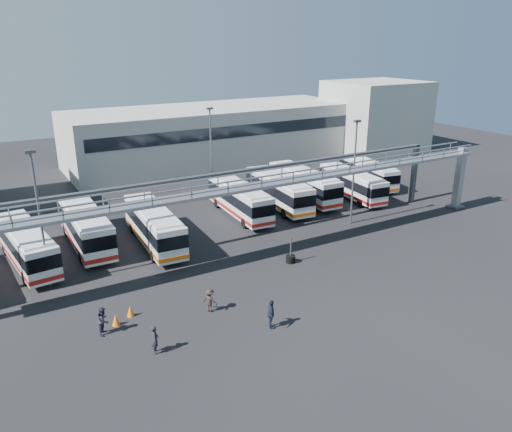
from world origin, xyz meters
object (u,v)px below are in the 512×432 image
light_pole_mid (354,167)px  bus_3 (154,225)px  light_pole_left (39,213)px  bus_5 (240,199)px  light_pole_back (211,148)px  pedestrian_b (103,320)px  bus_6 (278,190)px  tire_stack (291,258)px  bus_2 (85,225)px  bus_1 (26,245)px  bus_9 (368,172)px  cone_left (116,320)px  bus_7 (304,183)px  cone_right (130,311)px  bus_8 (352,183)px  pedestrian_c (210,300)px  pedestrian_d (271,314)px  pedestrian_a (155,339)px

light_pole_mid → bus_3: (-18.61, 4.56, -3.85)m
light_pole_left → bus_5: bearing=18.5°
light_pole_back → pedestrian_b: size_ratio=5.61×
light_pole_back → bus_6: bearing=-56.8°
bus_5 → tire_stack: 12.42m
light_pole_mid → bus_2: bearing=162.9°
pedestrian_b → light_pole_back: bearing=-6.4°
bus_1 → bus_9: bearing=-0.9°
light_pole_back → pedestrian_b: bearing=-128.9°
bus_2 → cone_left: bus_2 is taller
bus_6 → bus_3: bearing=-162.1°
light_pole_mid → bus_9: (10.72, 9.48, -4.02)m
light_pole_back → tire_stack: 20.51m
bus_7 → bus_2: bearing=-174.1°
bus_6 → bus_9: bus_6 is taller
pedestrian_b → cone_right: pedestrian_b is taller
bus_8 → cone_right: bearing=-150.7°
light_pole_left → light_pole_back: same height
light_pole_back → pedestrian_c: (-11.33, -23.38, -4.90)m
bus_7 → pedestrian_b: bus_7 is taller
bus_2 → pedestrian_d: bus_2 is taller
bus_7 → bus_8: bearing=-19.8°
light_pole_left → cone_right: 9.84m
light_pole_left → pedestrian_d: bearing=-49.8°
bus_3 → pedestrian_c: bearing=-89.6°
cone_left → light_pole_mid: bearing=15.3°
light_pole_left → bus_5: light_pole_left is taller
bus_8 → pedestrian_d: size_ratio=5.41×
bus_7 → pedestrian_c: 26.12m
pedestrian_d → bus_9: bearing=-28.1°
cone_left → bus_3: bearing=59.9°
pedestrian_b → light_pole_left: bearing=44.8°
light_pole_back → pedestrian_a: (-16.09, -26.05, -4.83)m
bus_8 → pedestrian_d: 29.27m
light_pole_mid → pedestrian_c: bearing=-156.6°
bus_2 → cone_right: bus_2 is taller
pedestrian_a → light_pole_back: bearing=-12.0°
light_pole_mid → tire_stack: bearing=-155.7°
light_pole_left → bus_8: size_ratio=0.97×
bus_5 → bus_9: size_ratio=1.06×
light_pole_back → tire_stack: size_ratio=4.56×
bus_3 → pedestrian_d: (1.74, -16.73, -0.90)m
bus_9 → tire_stack: bus_9 is taller
bus_1 → pedestrian_d: bearing=-62.5°
bus_3 → cone_left: 13.36m
bus_9 → cone_right: bus_9 is taller
light_pole_left → bus_8: 34.33m
pedestrian_d → cone_left: 9.92m
cone_right → tire_stack: bearing=6.8°
bus_1 → pedestrian_c: bus_1 is taller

